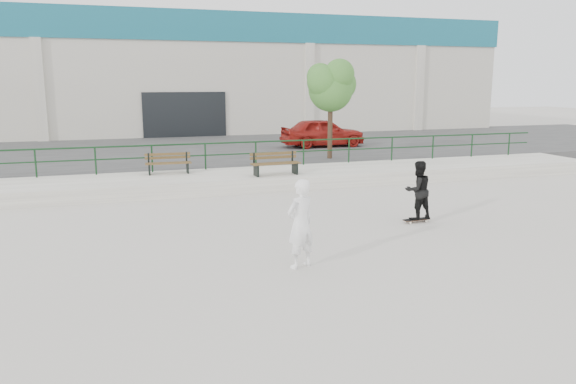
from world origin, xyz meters
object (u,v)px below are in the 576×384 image
object	(u,v)px
seated_skater	(301,224)
standing_skater	(418,190)
tree	(331,84)
red_car	(323,132)
skateboard	(417,220)
bench_left	(168,163)
bench_right	(275,164)

from	to	relation	value
seated_skater	standing_skater	bearing A→B (deg)	-171.74
tree	red_car	world-z (taller)	tree
tree	seated_skater	world-z (taller)	tree
standing_skater	seated_skater	bearing A→B (deg)	26.08
skateboard	bench_left	bearing A→B (deg)	124.54
red_car	seated_skater	xyz separation A→B (m)	(-6.90, -16.45, -0.29)
skateboard	red_car	bearing A→B (deg)	75.41
skateboard	tree	bearing A→B (deg)	78.32
bench_right	skateboard	distance (m)	6.49
tree	seated_skater	bearing A→B (deg)	-114.71
red_car	seated_skater	distance (m)	17.84
seated_skater	skateboard	bearing A→B (deg)	-171.74
red_car	standing_skater	size ratio (longest dim) A/B	2.66
bench_left	standing_skater	xyz separation A→B (m)	(5.97, -7.49, 0.03)
tree	bench_right	bearing A→B (deg)	-135.36
bench_left	red_car	distance (m)	10.64
red_car	seated_skater	size ratio (longest dim) A/B	2.29
bench_right	tree	size ratio (longest dim) A/B	0.42
bench_left	standing_skater	distance (m)	9.58
bench_right	standing_skater	distance (m)	6.43
tree	standing_skater	xyz separation A→B (m)	(-1.28, -9.55, -2.80)
bench_left	red_car	size ratio (longest dim) A/B	0.39
bench_right	tree	xyz separation A→B (m)	(3.59, 3.55, 2.80)
bench_left	red_car	bearing A→B (deg)	38.29
tree	red_car	bearing A→B (deg)	73.13
skateboard	standing_skater	distance (m)	0.83
red_car	standing_skater	world-z (taller)	red_car
bench_left	bench_right	distance (m)	3.95
standing_skater	red_car	bearing A→B (deg)	-105.81
tree	standing_skater	world-z (taller)	tree
bench_left	seated_skater	distance (m)	10.25
red_car	standing_skater	distance (m)	14.06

